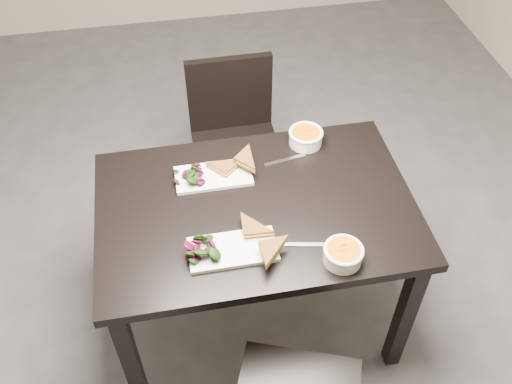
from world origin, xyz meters
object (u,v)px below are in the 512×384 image
plate_near (233,250)px  soup_bowl_near (343,254)px  table (256,222)px  soup_bowl_far (306,136)px  plate_far (214,176)px  chair_far (234,133)px

plate_near → soup_bowl_near: soup_bowl_near is taller
table → soup_bowl_far: size_ratio=8.36×
table → soup_bowl_far: soup_bowl_far is taller
table → plate_far: size_ratio=4.00×
soup_bowl_far → soup_bowl_near: bearing=-92.3°
soup_bowl_far → chair_far: bearing=119.2°
soup_bowl_near → soup_bowl_far: 0.62m
table → chair_far: chair_far is taller
plate_near → soup_bowl_far: 0.64m
chair_far → plate_near: 0.99m
plate_far → soup_bowl_far: (0.41, 0.13, 0.03)m
soup_bowl_far → plate_near: bearing=-127.3°
plate_far → table: bearing=-52.1°
table → soup_bowl_far: (0.27, 0.31, 0.14)m
table → chair_far: 0.76m
chair_far → soup_bowl_far: chair_far is taller
table → soup_bowl_near: bearing=-51.7°
plate_far → soup_bowl_far: soup_bowl_far is taller
plate_near → plate_far: (-0.02, 0.38, -0.00)m
plate_near → soup_bowl_near: (0.36, -0.11, 0.03)m
chair_far → plate_near: (-0.15, -0.94, 0.27)m
soup_bowl_far → plate_far: bearing=-161.8°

